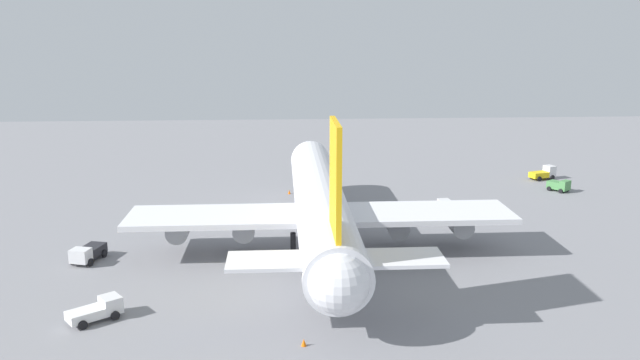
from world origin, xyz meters
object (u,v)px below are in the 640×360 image
object	(u,v)px
cargo_airplane	(320,203)
maintenance_van	(98,310)
fuel_truck	(544,173)
baggage_tug	(559,185)
catering_truck	(88,253)
cargo_loader	(447,207)
safety_cone_tail	(304,342)
safety_cone_nose	(289,192)

from	to	relation	value
cargo_airplane	maintenance_van	size ratio (longest dim) A/B	11.21
maintenance_van	cargo_airplane	bearing A→B (deg)	-48.42
cargo_airplane	fuel_truck	size ratio (longest dim) A/B	11.32
baggage_tug	catering_truck	size ratio (longest dim) A/B	0.74
cargo_loader	safety_cone_tail	size ratio (longest dim) A/B	6.71
cargo_airplane	safety_cone_nose	size ratio (longest dim) A/B	83.81
cargo_airplane	catering_truck	size ratio (longest dim) A/B	10.89
maintenance_van	cargo_loader	bearing A→B (deg)	-52.04
safety_cone_nose	catering_truck	bearing A→B (deg)	141.21
maintenance_van	baggage_tug	xyz separation A→B (m)	(47.07, -67.32, 0.02)
maintenance_van	catering_truck	world-z (taller)	catering_truck
maintenance_van	catering_truck	bearing A→B (deg)	19.13
safety_cone_tail	fuel_truck	bearing A→B (deg)	-37.53
catering_truck	safety_cone_tail	bearing A→B (deg)	-131.87
maintenance_van	safety_cone_tail	distance (m)	21.16
cargo_airplane	safety_cone_tail	bearing A→B (deg)	173.38
fuel_truck	maintenance_van	size ratio (longest dim) A/B	0.99
maintenance_van	safety_cone_nose	world-z (taller)	maintenance_van
catering_truck	safety_cone_tail	xyz separation A→B (m)	(-23.15, -25.83, -0.77)
fuel_truck	safety_cone_nose	world-z (taller)	fuel_truck
baggage_tug	maintenance_van	bearing A→B (deg)	124.96
fuel_truck	baggage_tug	xyz separation A→B (m)	(-9.14, 1.02, -0.12)
baggage_tug	safety_cone_nose	bearing A→B (deg)	88.84
cargo_airplane	safety_cone_nose	distance (m)	28.21
baggage_tug	catering_truck	bearing A→B (deg)	112.68
cargo_loader	safety_cone_nose	bearing A→B (deg)	60.40
safety_cone_nose	fuel_truck	bearing A→B (deg)	-80.49
cargo_loader	safety_cone_tail	xyz separation A→B (m)	(-40.85, 23.79, -0.75)
cargo_loader	cargo_airplane	bearing A→B (deg)	123.41
cargo_airplane	safety_cone_nose	world-z (taller)	cargo_airplane
fuel_truck	cargo_airplane	bearing A→B (deg)	128.27
baggage_tug	cargo_airplane	bearing A→B (deg)	120.96
baggage_tug	safety_cone_tail	distance (m)	71.51
cargo_loader	safety_cone_nose	size ratio (longest dim) A/B	6.46
safety_cone_nose	baggage_tug	bearing A→B (deg)	-91.16
fuel_truck	catering_truck	xyz separation A→B (m)	(-39.67, 74.08, -0.06)
fuel_truck	catering_truck	world-z (taller)	fuel_truck
baggage_tug	catering_truck	world-z (taller)	catering_truck
cargo_airplane	baggage_tug	world-z (taller)	cargo_airplane
cargo_loader	catering_truck	distance (m)	52.68
maintenance_van	safety_cone_tail	bearing A→B (deg)	-108.22
catering_truck	cargo_airplane	bearing A→B (deg)	-81.95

